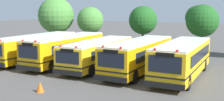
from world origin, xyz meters
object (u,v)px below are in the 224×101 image
Objects in this scene: school_bus_1 at (66,49)px; tree_3 at (201,20)px; school_bus_3 at (139,55)px; school_bus_4 at (183,58)px; school_bus_2 at (99,53)px; tree_2 at (143,21)px; school_bus_0 at (36,46)px; tree_0 at (56,15)px; traffic_cone at (40,87)px; tree_1 at (90,20)px.

tree_3 reaches higher than school_bus_1.
school_bus_3 is 1.03× the size of school_bus_4.
school_bus_2 is 1.80× the size of tree_2.
school_bus_0 is at bearing -125.27° from tree_2.
tree_0 is 1.21× the size of tree_2.
tree_2 is (3.66, 10.69, 2.26)m from school_bus_1.
school_bus_2 is 1.76× the size of tree_3.
school_bus_4 is at bearing 179.27° from school_bus_3.
school_bus_2 is 11.00m from tree_2.
school_bus_3 is at bearing 66.63° from traffic_cone.
tree_3 reaches higher than tree_1.
tree_1 is at bearing -89.73° from school_bus_0.
school_bus_4 is at bearing -27.01° from tree_0.
tree_1 is at bearing 178.49° from tree_2.
traffic_cone is at bearing -55.09° from tree_0.
school_bus_1 is 3.54m from school_bus_2.
tree_3 is (6.92, 10.35, 2.61)m from school_bus_2.
tree_3 is at bearing -124.77° from school_bus_2.
school_bus_0 is 17.65m from tree_3.
tree_0 is at bearing 124.91° from traffic_cone.
school_bus_3 is at bearing -1.98° from school_bus_4.
school_bus_1 is 11.73m from tree_1.
tree_0 is at bearing -178.18° from tree_3.
tree_1 is 14.29m from tree_3.
school_bus_4 is 1.82× the size of tree_1.
school_bus_4 is 14.68× the size of traffic_cone.
school_bus_3 is at bearing -44.46° from tree_1.
school_bus_2 is 7.44m from school_bus_4.
school_bus_4 is 1.78× the size of tree_2.
school_bus_1 is at bearing -48.55° from tree_0.
school_bus_2 is at bearing 92.63° from traffic_cone.
school_bus_1 is 14.90m from tree_3.
tree_1 is (4.77, 1.18, -0.70)m from tree_0.
traffic_cone is at bearing 91.61° from school_bus_2.
tree_0 reaches higher than traffic_cone.
school_bus_1 is 10.98m from school_bus_4.
tree_1 reaches higher than traffic_cone.
tree_2 is (12.24, 0.98, -0.55)m from tree_0.
school_bus_0 reaches higher than school_bus_2.
traffic_cone is (7.73, -19.08, -3.24)m from tree_1.
school_bus_2 reaches higher than traffic_cone.
school_bus_3 is (7.40, -0.11, -0.02)m from school_bus_1.
tree_2 is 6.82m from tree_3.
school_bus_1 is at bearing -135.40° from tree_3.
school_bus_1 is at bearing -108.88° from tree_2.
school_bus_2 is 0.98× the size of school_bus_3.
school_bus_0 is at bearing -63.24° from tree_0.
traffic_cone is (-3.49, -8.07, -1.10)m from school_bus_3.
tree_3 is at bearing -144.49° from school_bus_0.
school_bus_0 is at bearing -2.80° from school_bus_2.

